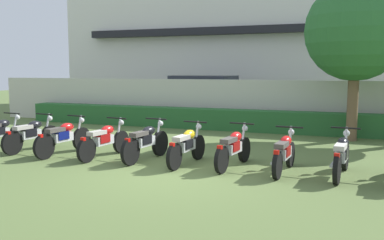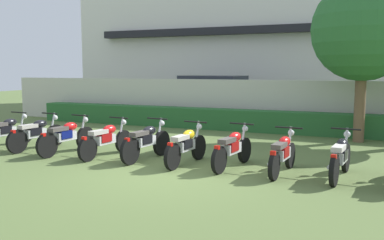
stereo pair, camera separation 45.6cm
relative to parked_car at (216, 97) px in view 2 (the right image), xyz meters
name	(u,v)px [view 2 (the right image)]	position (x,y,z in m)	size (l,w,h in m)	color
ground	(167,174)	(2.61, -10.01, -0.94)	(60.00, 60.00, 0.00)	#566B38
building	(298,38)	(2.61, 5.56, 2.88)	(23.54, 6.50, 7.63)	white
compound_wall	(258,104)	(2.61, -2.58, -0.04)	(22.37, 0.30, 1.79)	beige
hedge_row	(253,121)	(2.61, -3.28, -0.57)	(17.89, 0.70, 0.74)	#28602D
parked_car	(216,97)	(0.00, 0.00, 0.00)	(4.67, 2.47, 1.89)	navy
tree_near_inspector	(363,30)	(6.11, -4.17, 2.37)	(3.01, 3.01, 4.83)	brown
motorcycle_in_row_0	(6,131)	(-3.00, -8.94, -0.50)	(0.60, 1.82, 0.94)	black
motorcycle_in_row_1	(36,133)	(-1.87, -8.98, -0.48)	(0.60, 1.89, 0.97)	black
motorcycle_in_row_2	(67,136)	(-0.75, -9.10, -0.48)	(0.60, 1.94, 0.97)	black
motorcycle_in_row_3	(106,139)	(0.41, -9.03, -0.49)	(0.60, 1.92, 0.95)	black
motorcycle_in_row_4	(146,141)	(1.52, -8.96, -0.48)	(0.60, 1.88, 0.98)	black
motorcycle_in_row_5	(186,145)	(2.61, -9.05, -0.49)	(0.60, 1.84, 0.96)	black
motorcycle_in_row_6	(232,148)	(3.68, -8.93, -0.49)	(0.60, 1.88, 0.95)	black
motorcycle_in_row_7	(283,153)	(4.81, -9.04, -0.50)	(0.60, 1.78, 0.94)	black
motorcycle_in_row_8	(341,156)	(5.95, -8.97, -0.49)	(0.60, 1.92, 0.96)	black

